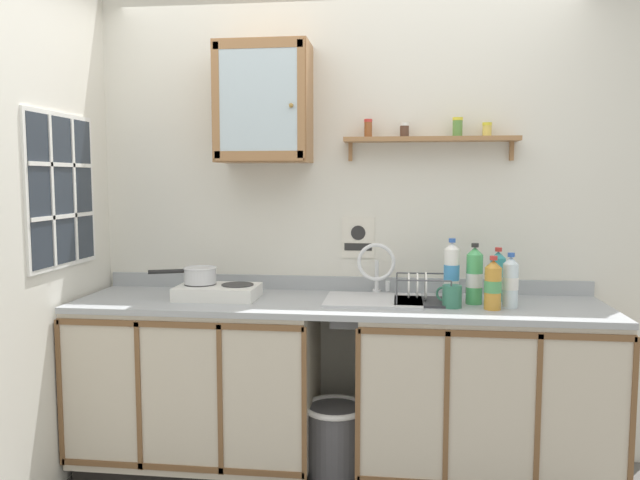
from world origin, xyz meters
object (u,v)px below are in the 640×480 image
(bottle_detergent_teal_2, at_px, (498,277))
(mug, at_px, (451,296))
(sink, at_px, (374,302))
(warning_sign, at_px, (358,238))
(saucepan, at_px, (199,275))
(bottle_juice_amber_4, at_px, (493,285))
(dish_rack, at_px, (421,296))
(wall_cabinet, at_px, (264,103))
(bottle_water_clear_0, at_px, (510,282))
(trash_bin, at_px, (335,441))
(bottle_opaque_white_1, at_px, (452,273))
(hot_plate_stove, at_px, (218,292))
(bottle_soda_green_3, at_px, (474,276))

(bottle_detergent_teal_2, distance_m, mug, 0.32)
(sink, distance_m, warning_sign, 0.42)
(mug, bearing_deg, saucepan, 175.55)
(bottle_juice_amber_4, xyz_separation_m, dish_rack, (-0.33, 0.12, -0.08))
(bottle_juice_amber_4, relative_size, mug, 2.08)
(bottle_juice_amber_4, distance_m, wall_cabinet, 1.51)
(bottle_water_clear_0, relative_size, wall_cabinet, 0.43)
(bottle_water_clear_0, bearing_deg, dish_rack, 171.78)
(wall_cabinet, bearing_deg, dish_rack, -11.42)
(dish_rack, distance_m, warning_sign, 0.52)
(saucepan, height_order, wall_cabinet, wall_cabinet)
(dish_rack, distance_m, trash_bin, 0.86)
(bottle_opaque_white_1, bearing_deg, bottle_water_clear_0, -11.93)
(hot_plate_stove, relative_size, bottle_juice_amber_4, 1.62)
(sink, height_order, dish_rack, sink)
(hot_plate_stove, distance_m, warning_sign, 0.82)
(bottle_water_clear_0, height_order, dish_rack, bottle_water_clear_0)
(wall_cabinet, bearing_deg, hot_plate_stove, -140.22)
(bottle_soda_green_3, relative_size, trash_bin, 0.76)
(trash_bin, bearing_deg, mug, 0.62)
(bottle_soda_green_3, height_order, warning_sign, warning_sign)
(trash_bin, bearing_deg, saucepan, 171.70)
(saucepan, relative_size, bottle_soda_green_3, 1.11)
(mug, bearing_deg, trash_bin, -179.38)
(sink, height_order, trash_bin, sink)
(hot_plate_stove, relative_size, bottle_water_clear_0, 1.56)
(dish_rack, relative_size, wall_cabinet, 0.45)
(bottle_juice_amber_4, height_order, warning_sign, warning_sign)
(bottle_soda_green_3, bearing_deg, hot_plate_stove, -179.07)
(sink, bearing_deg, trash_bin, -143.92)
(bottle_opaque_white_1, xyz_separation_m, dish_rack, (-0.15, 0.00, -0.12))
(bottle_detergent_teal_2, bearing_deg, dish_rack, -165.41)
(bottle_opaque_white_1, xyz_separation_m, wall_cabinet, (-0.99, 0.17, 0.87))
(sink, distance_m, bottle_detergent_teal_2, 0.64)
(hot_plate_stove, xyz_separation_m, wall_cabinet, (0.22, 0.18, 0.99))
(sink, distance_m, trash_bin, 0.73)
(bottle_juice_amber_4, relative_size, trash_bin, 0.64)
(saucepan, bearing_deg, bottle_opaque_white_1, -0.49)
(bottle_opaque_white_1, height_order, bottle_detergent_teal_2, bottle_opaque_white_1)
(bottle_soda_green_3, bearing_deg, bottle_water_clear_0, -24.03)
(bottle_soda_green_3, xyz_separation_m, bottle_juice_amber_4, (0.07, -0.13, -0.02))
(bottle_juice_amber_4, bearing_deg, mug, 172.96)
(bottle_juice_amber_4, distance_m, trash_bin, 1.12)
(bottle_opaque_white_1, bearing_deg, dish_rack, 178.86)
(warning_sign, bearing_deg, hot_plate_stove, -156.23)
(mug, distance_m, warning_sign, 0.67)
(saucepan, xyz_separation_m, warning_sign, (0.82, 0.30, 0.18))
(bottle_opaque_white_1, xyz_separation_m, bottle_soda_green_3, (0.11, 0.01, -0.02))
(bottle_juice_amber_4, height_order, mug, bottle_juice_amber_4)
(hot_plate_stove, height_order, bottle_juice_amber_4, bottle_juice_amber_4)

